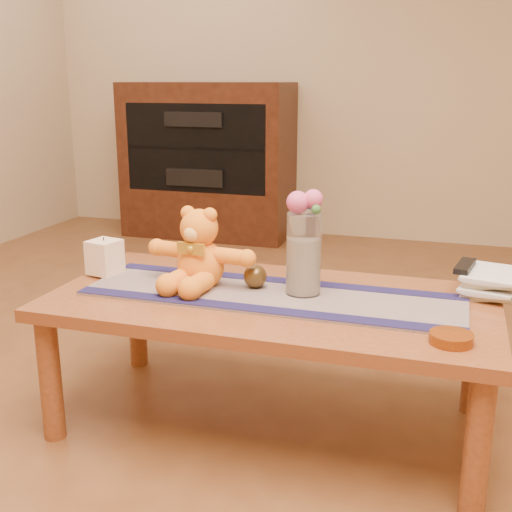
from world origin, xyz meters
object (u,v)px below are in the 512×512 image
(pillar_candle, at_px, (105,257))
(amber_dish, at_px, (451,338))
(teddy_bear, at_px, (200,248))
(bronze_ball, at_px, (255,276))
(book_bottom, at_px, (463,287))
(glass_vase, at_px, (304,254))
(tv_remote, at_px, (465,266))

(pillar_candle, xyz_separation_m, amber_dish, (1.17, -0.26, -0.05))
(pillar_candle, bearing_deg, teddy_bear, -2.71)
(bronze_ball, bearing_deg, teddy_bear, -173.33)
(amber_dish, bearing_deg, teddy_bear, 163.05)
(teddy_bear, xyz_separation_m, book_bottom, (0.83, 0.22, -0.12))
(glass_vase, xyz_separation_m, amber_dish, (0.46, -0.26, -0.12))
(glass_vase, relative_size, amber_dish, 2.27)
(teddy_bear, height_order, pillar_candle, teddy_bear)
(pillar_candle, relative_size, amber_dish, 1.03)
(pillar_candle, bearing_deg, amber_dish, -12.60)
(teddy_bear, relative_size, pillar_candle, 3.09)
(tv_remote, distance_m, amber_dish, 0.47)
(teddy_bear, height_order, book_bottom, teddy_bear)
(teddy_bear, bearing_deg, bronze_ball, 13.58)
(pillar_candle, height_order, book_bottom, pillar_candle)
(glass_vase, bearing_deg, book_bottom, 23.35)
(teddy_bear, height_order, glass_vase, glass_vase)
(teddy_bear, bearing_deg, book_bottom, 21.97)
(pillar_candle, distance_m, tv_remote, 1.22)
(bronze_ball, height_order, tv_remote, tv_remote)
(pillar_candle, distance_m, bronze_ball, 0.55)
(pillar_candle, distance_m, amber_dish, 1.20)
(tv_remote, xyz_separation_m, amber_dish, (-0.03, -0.46, -0.07))
(glass_vase, distance_m, book_bottom, 0.55)
(pillar_candle, bearing_deg, tv_remote, 9.30)
(teddy_bear, bearing_deg, pillar_candle, -175.80)
(glass_vase, relative_size, bronze_ball, 3.40)
(glass_vase, bearing_deg, amber_dish, -29.37)
(bronze_ball, distance_m, amber_dish, 0.68)
(tv_remote, bearing_deg, bronze_ball, -153.61)
(glass_vase, xyz_separation_m, bronze_ball, (-0.16, 0.01, -0.09))
(pillar_candle, distance_m, glass_vase, 0.72)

